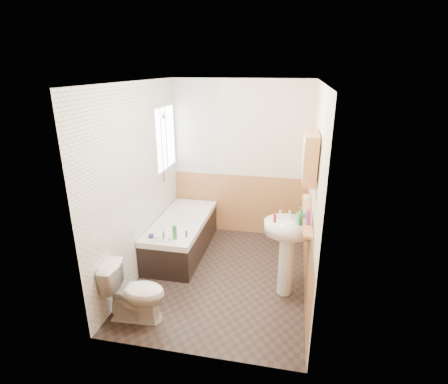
{
  "coord_description": "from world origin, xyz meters",
  "views": [
    {
      "loc": [
        0.84,
        -3.96,
        2.67
      ],
      "look_at": [
        0.0,
        0.15,
        1.15
      ],
      "focal_mm": 28.0,
      "sensor_mm": 36.0,
      "label": 1
    }
  ],
  "objects_px": {
    "toilet": "(135,292)",
    "pine_shelf": "(307,213)",
    "medicine_cabinet": "(310,157)",
    "bathtub": "(182,234)",
    "sink": "(287,243)"
  },
  "relations": [
    {
      "from": "toilet",
      "to": "pine_shelf",
      "type": "height_order",
      "value": "pine_shelf"
    },
    {
      "from": "bathtub",
      "to": "sink",
      "type": "height_order",
      "value": "sink"
    },
    {
      "from": "pine_shelf",
      "to": "medicine_cabinet",
      "type": "bearing_deg",
      "value": -101.04
    },
    {
      "from": "medicine_cabinet",
      "to": "pine_shelf",
      "type": "bearing_deg",
      "value": 78.96
    },
    {
      "from": "toilet",
      "to": "medicine_cabinet",
      "type": "height_order",
      "value": "medicine_cabinet"
    },
    {
      "from": "pine_shelf",
      "to": "medicine_cabinet",
      "type": "distance_m",
      "value": 0.72
    },
    {
      "from": "bathtub",
      "to": "medicine_cabinet",
      "type": "bearing_deg",
      "value": -24.64
    },
    {
      "from": "toilet",
      "to": "pine_shelf",
      "type": "relative_size",
      "value": 0.53
    },
    {
      "from": "bathtub",
      "to": "toilet",
      "type": "height_order",
      "value": "bathtub"
    },
    {
      "from": "medicine_cabinet",
      "to": "bathtub",
      "type": "bearing_deg",
      "value": 155.36
    },
    {
      "from": "bathtub",
      "to": "sink",
      "type": "bearing_deg",
      "value": -25.21
    },
    {
      "from": "toilet",
      "to": "medicine_cabinet",
      "type": "xyz_separation_m",
      "value": [
        1.77,
        0.75,
        1.43
      ]
    },
    {
      "from": "bathtub",
      "to": "pine_shelf",
      "type": "distance_m",
      "value": 2.04
    },
    {
      "from": "bathtub",
      "to": "toilet",
      "type": "relative_size",
      "value": 2.41
    },
    {
      "from": "bathtub",
      "to": "medicine_cabinet",
      "type": "distance_m",
      "value": 2.43
    }
  ]
}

